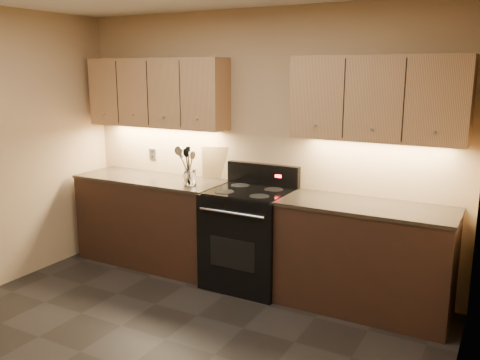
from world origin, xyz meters
name	(u,v)px	position (x,y,z in m)	size (l,w,h in m)	color
wall_back	(258,146)	(0.00, 2.00, 1.30)	(4.00, 0.04, 2.60)	tan
wall_right	(451,234)	(2.00, 0.00, 1.30)	(0.04, 4.00, 2.60)	tan
counter_left	(152,220)	(-1.10, 1.70, 0.47)	(1.62, 0.62, 0.93)	black
counter_right	(364,257)	(1.18, 1.70, 0.47)	(1.46, 0.62, 0.93)	black
stove	(249,237)	(0.08, 1.68, 0.48)	(0.76, 0.68, 1.14)	black
upper_cab_left	(157,93)	(-1.10, 1.85, 1.80)	(1.60, 0.30, 0.70)	tan
upper_cab_right	(378,99)	(1.18, 1.85, 1.80)	(1.44, 0.30, 0.70)	tan
outlet_plate	(153,154)	(-1.30, 1.99, 1.12)	(0.09, 0.01, 0.12)	#B2B5BA
utensil_crock	(190,178)	(-0.53, 1.60, 1.00)	(0.14, 0.14, 0.15)	white
cutting_board	(215,163)	(-0.48, 1.98, 1.10)	(0.27, 0.02, 0.34)	tan
wooden_spoon	(187,167)	(-0.56, 1.59, 1.11)	(0.06, 0.06, 0.32)	tan
black_spoon	(189,166)	(-0.55, 1.61, 1.12)	(0.06, 0.06, 0.35)	black
black_turner	(189,165)	(-0.53, 1.59, 1.13)	(0.08, 0.08, 0.37)	black
steel_spatula	(192,167)	(-0.51, 1.61, 1.11)	(0.08, 0.08, 0.34)	silver
steel_skimmer	(192,166)	(-0.50, 1.58, 1.13)	(0.09, 0.09, 0.37)	silver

